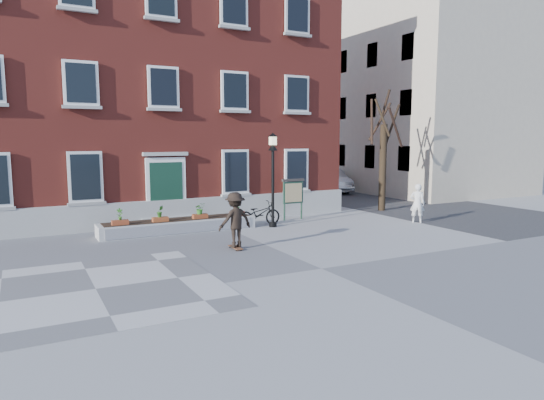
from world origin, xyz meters
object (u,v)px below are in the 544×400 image
bicycle (259,214)px  skateboarder (235,220)px  bystander (417,203)px  notice_board (293,192)px  parked_car (330,180)px  lamp_post (273,167)px

bicycle → skateboarder: 4.47m
bystander → skateboarder: size_ratio=0.90×
notice_board → bicycle: bearing=-162.0°
parked_car → bystander: 12.62m
bicycle → lamp_post: (0.40, -0.50, 2.02)m
bicycle → notice_board: size_ratio=1.06×
parked_car → bystander: bearing=-92.5°
bicycle → bystander: bearing=-112.6°
skateboarder → bystander: bearing=6.3°
bystander → skateboarder: 9.20m
lamp_post → notice_board: (1.66, 1.17, -1.28)m
parked_car → lamp_post: bearing=-119.9°
bicycle → notice_board: notice_board is taller
parked_car → lamp_post: (-9.77, -10.02, 1.74)m
lamp_post → skateboarder: size_ratio=2.04×
bystander → notice_board: bearing=10.9°
bystander → lamp_post: (-6.11, 2.06, 1.67)m
lamp_post → notice_board: lamp_post is taller
bicycle → skateboarder: skateboarder is taller
bystander → lamp_post: size_ratio=0.44×
lamp_post → skateboarder: lamp_post is taller
parked_car → notice_board: bearing=-118.1°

